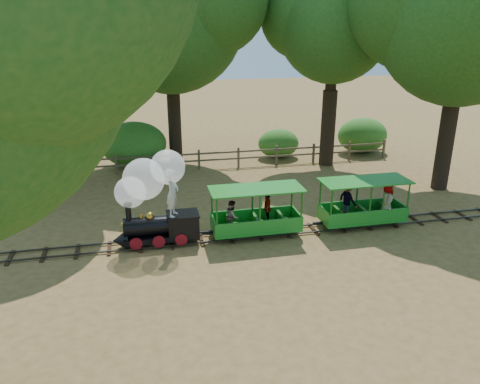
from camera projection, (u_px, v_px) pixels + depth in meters
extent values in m
plane|color=#9B7542|center=(259.00, 235.00, 16.16)|extent=(90.00, 90.00, 0.00)
cube|color=#3F3D3A|center=(261.00, 237.00, 15.86)|extent=(22.00, 0.05, 0.05)
cube|color=#3F3D3A|center=(256.00, 230.00, 16.41)|extent=(22.00, 0.05, 0.05)
cube|color=#382314|center=(259.00, 234.00, 16.15)|extent=(0.12, 1.00, 0.05)
cube|color=#382314|center=(109.00, 249.00, 15.15)|extent=(0.12, 1.00, 0.05)
cube|color=#382314|center=(391.00, 222.00, 17.14)|extent=(0.12, 1.00, 0.05)
cube|color=black|center=(162.00, 236.00, 15.40)|extent=(2.43, 0.77, 0.20)
cylinder|color=black|center=(149.00, 226.00, 15.18)|extent=(1.55, 0.62, 0.62)
cylinder|color=black|center=(128.00, 212.00, 14.86)|extent=(0.18, 0.18, 0.49)
sphere|color=#BB882C|center=(150.00, 216.00, 15.07)|extent=(0.29, 0.29, 0.29)
cylinder|color=#BB882C|center=(141.00, 216.00, 15.01)|extent=(0.11, 0.11, 0.11)
cube|color=black|center=(183.00, 223.00, 15.40)|extent=(1.00, 0.77, 0.61)
cube|color=black|center=(183.00, 214.00, 15.29)|extent=(1.05, 0.84, 0.04)
cone|color=black|center=(120.00, 240.00, 15.14)|extent=(0.50, 0.71, 0.71)
cylinder|color=#BB882C|center=(123.00, 225.00, 14.98)|extent=(0.11, 0.15, 0.15)
cylinder|color=maroon|center=(136.00, 244.00, 14.86)|extent=(0.40, 0.07, 0.40)
cylinder|color=maroon|center=(136.00, 233.00, 15.60)|extent=(0.40, 0.07, 0.40)
cylinder|color=maroon|center=(159.00, 242.00, 15.01)|extent=(0.40, 0.07, 0.40)
cylinder|color=maroon|center=(158.00, 231.00, 15.74)|extent=(0.40, 0.07, 0.40)
cylinder|color=maroon|center=(181.00, 240.00, 15.15)|extent=(0.40, 0.07, 0.40)
cylinder|color=maroon|center=(179.00, 229.00, 15.88)|extent=(0.40, 0.07, 0.40)
sphere|color=white|center=(130.00, 192.00, 14.72)|extent=(1.00, 1.00, 1.00)
sphere|color=white|center=(144.00, 179.00, 14.72)|extent=(1.33, 1.33, 1.33)
sphere|color=white|center=(168.00, 167.00, 14.80)|extent=(1.11, 1.11, 1.11)
imported|color=silver|center=(172.00, 193.00, 14.83)|extent=(0.55, 0.67, 1.58)
cube|color=#1D8523|center=(256.00, 228.00, 16.03)|extent=(3.00, 1.15, 0.09)
cube|color=#195E15|center=(256.00, 230.00, 16.07)|extent=(2.70, 0.44, 0.12)
cube|color=#1D8523|center=(260.00, 227.00, 15.45)|extent=(3.00, 0.05, 0.44)
cube|color=#1D8523|center=(252.00, 215.00, 16.44)|extent=(3.00, 0.05, 0.44)
cube|color=#1D8523|center=(256.00, 189.00, 15.55)|extent=(3.13, 1.28, 0.04)
cylinder|color=#195E15|center=(217.00, 218.00, 15.03)|extent=(0.06, 0.06, 1.41)
cylinder|color=#195E15|center=(212.00, 206.00, 15.98)|extent=(0.06, 0.06, 1.41)
cylinder|color=#195E15|center=(301.00, 211.00, 15.60)|extent=(0.06, 0.06, 1.41)
cylinder|color=#195E15|center=(292.00, 200.00, 16.55)|extent=(0.06, 0.06, 1.41)
cube|color=#195E15|center=(230.00, 224.00, 15.78)|extent=(0.11, 0.97, 0.35)
cube|color=#195E15|center=(256.00, 222.00, 15.96)|extent=(0.11, 0.97, 0.35)
cube|color=#195E15|center=(281.00, 219.00, 16.14)|extent=(0.11, 0.97, 0.35)
cylinder|color=black|center=(230.00, 236.00, 15.59)|extent=(0.25, 0.05, 0.25)
cylinder|color=black|center=(227.00, 228.00, 16.14)|extent=(0.25, 0.05, 0.25)
cylinder|color=black|center=(285.00, 231.00, 15.98)|extent=(0.25, 0.05, 0.25)
cylinder|color=black|center=(280.00, 224.00, 16.53)|extent=(0.25, 0.05, 0.25)
imported|color=gray|center=(232.00, 216.00, 15.47)|extent=(0.52, 0.61, 1.10)
imported|color=gray|center=(267.00, 208.00, 16.13)|extent=(0.44, 0.70, 1.11)
cube|color=#1D8523|center=(362.00, 218.00, 16.82)|extent=(3.00, 1.15, 0.09)
cube|color=#195E15|center=(361.00, 221.00, 16.85)|extent=(2.70, 0.44, 0.12)
cube|color=#1D8523|center=(369.00, 217.00, 16.23)|extent=(3.00, 0.05, 0.44)
cube|color=#1D8523|center=(356.00, 206.00, 17.22)|extent=(3.00, 0.05, 0.44)
cube|color=#1D8523|center=(365.00, 181.00, 16.33)|extent=(3.13, 1.28, 0.04)
cylinder|color=#195E15|center=(331.00, 208.00, 15.81)|extent=(0.06, 0.06, 1.41)
cylinder|color=#195E15|center=(320.00, 198.00, 16.77)|extent=(0.06, 0.06, 1.41)
cylinder|color=#195E15|center=(408.00, 202.00, 16.38)|extent=(0.06, 0.06, 1.41)
cylinder|color=#195E15|center=(393.00, 192.00, 17.34)|extent=(0.06, 0.06, 1.41)
cube|color=#195E15|center=(339.00, 214.00, 16.56)|extent=(0.11, 0.97, 0.35)
cube|color=#195E15|center=(362.00, 212.00, 16.74)|extent=(0.11, 0.97, 0.35)
cube|color=#195E15|center=(385.00, 210.00, 16.92)|extent=(0.11, 0.97, 0.35)
cylinder|color=black|center=(340.00, 225.00, 16.37)|extent=(0.25, 0.05, 0.25)
cylinder|color=black|center=(333.00, 219.00, 16.93)|extent=(0.25, 0.05, 0.25)
cylinder|color=black|center=(390.00, 221.00, 16.76)|extent=(0.25, 0.05, 0.25)
cylinder|color=black|center=(382.00, 214.00, 17.31)|extent=(0.25, 0.05, 0.25)
imported|color=gray|center=(348.00, 198.00, 16.70)|extent=(0.72, 0.96, 1.32)
imported|color=gray|center=(387.00, 201.00, 16.48)|extent=(0.65, 0.77, 1.33)
cylinder|color=#2D2116|center=(25.00, 156.00, 19.38)|extent=(0.70, 0.70, 3.40)
cylinder|color=#2D2116|center=(14.00, 91.00, 18.46)|extent=(0.52, 0.53, 1.94)
sphere|color=#1B4F18|center=(5.00, 35.00, 17.74)|extent=(7.34, 7.34, 7.34)
sphere|color=#1B4F18|center=(48.00, 9.00, 16.78)|extent=(5.51, 5.51, 5.51)
cylinder|color=#2D2116|center=(175.00, 126.00, 23.81)|extent=(0.66, 0.66, 3.85)
cylinder|color=#2D2116|center=(172.00, 65.00, 22.76)|extent=(0.50, 0.50, 2.20)
sphere|color=#1B4F18|center=(169.00, 17.00, 22.01)|extent=(7.16, 7.16, 7.16)
sphere|color=#1B4F18|center=(133.00, 1.00, 22.59)|extent=(5.73, 5.73, 5.73)
cylinder|color=#2D2116|center=(328.00, 128.00, 23.48)|extent=(0.72, 0.72, 3.77)
cylinder|color=#2D2116|center=(332.00, 68.00, 22.46)|extent=(0.54, 0.54, 2.16)
sphere|color=#1B4F18|center=(335.00, 26.00, 21.81)|extent=(5.29, 5.29, 5.29)
sphere|color=#1B4F18|center=(370.00, 11.00, 21.12)|extent=(3.97, 3.97, 3.97)
sphere|color=#1B4F18|center=(304.00, 14.00, 22.24)|extent=(4.24, 4.24, 4.24)
cylinder|color=#2D2116|center=(445.00, 146.00, 20.04)|extent=(0.68, 0.68, 3.81)
cylinder|color=#2D2116|center=(456.00, 75.00, 19.01)|extent=(0.51, 0.51, 2.18)
sphere|color=#1B4F18|center=(465.00, 20.00, 18.28)|extent=(6.76, 6.76, 6.76)
sphere|color=#1B4F18|center=(415.00, 2.00, 18.83)|extent=(5.41, 5.41, 5.41)
cube|color=brown|center=(26.00, 170.00, 21.53)|extent=(0.10, 0.10, 1.00)
cube|color=brown|center=(72.00, 167.00, 21.93)|extent=(0.10, 0.10, 1.00)
cube|color=brown|center=(116.00, 165.00, 22.33)|extent=(0.10, 0.10, 1.00)
cube|color=brown|center=(158.00, 162.00, 22.72)|extent=(0.10, 0.10, 1.00)
cube|color=brown|center=(199.00, 160.00, 23.12)|extent=(0.10, 0.10, 1.00)
cube|color=brown|center=(238.00, 157.00, 23.52)|extent=(0.10, 0.10, 1.00)
cube|color=brown|center=(277.00, 155.00, 23.92)|extent=(0.10, 0.10, 1.00)
cube|color=brown|center=(314.00, 153.00, 24.32)|extent=(0.10, 0.10, 1.00)
cube|color=brown|center=(349.00, 151.00, 24.72)|extent=(0.10, 0.10, 1.00)
cube|color=brown|center=(384.00, 149.00, 25.12)|extent=(0.10, 0.10, 1.00)
cube|color=brown|center=(219.00, 153.00, 23.22)|extent=(18.00, 0.06, 0.08)
cube|color=brown|center=(219.00, 159.00, 23.34)|extent=(18.00, 0.06, 0.08)
ellipsoid|color=#2D6B1E|center=(31.00, 156.00, 22.62)|extent=(2.29, 1.76, 1.59)
ellipsoid|color=#2D6B1E|center=(134.00, 144.00, 23.48)|extent=(3.27, 2.51, 2.26)
ellipsoid|color=#2D6B1E|center=(278.00, 143.00, 25.12)|extent=(2.22, 1.70, 1.53)
ellipsoid|color=#2D6B1E|center=(362.00, 135.00, 26.01)|extent=(2.80, 2.16, 1.94)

